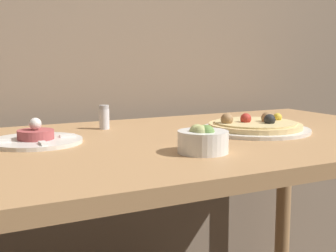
% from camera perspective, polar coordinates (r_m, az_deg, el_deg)
% --- Properties ---
extents(dining_table, '(1.45, 0.82, 0.76)m').
position_cam_1_polar(dining_table, '(1.28, 2.15, -5.43)').
color(dining_table, '#AD7F51').
rests_on(dining_table, ground_plane).
extents(pizza_plate, '(0.32, 0.32, 0.06)m').
position_cam_1_polar(pizza_plate, '(1.38, 10.57, -0.05)').
color(pizza_plate, silver).
rests_on(pizza_plate, dining_table).
extents(tartare_plate, '(0.23, 0.23, 0.06)m').
position_cam_1_polar(tartare_plate, '(1.22, -15.81, -1.51)').
color(tartare_plate, silver).
rests_on(tartare_plate, dining_table).
extents(small_bowl, '(0.12, 0.12, 0.07)m').
position_cam_1_polar(small_bowl, '(1.05, 4.27, -1.68)').
color(small_bowl, white).
rests_on(small_bowl, dining_table).
extents(salt_shaker, '(0.03, 0.03, 0.07)m').
position_cam_1_polar(salt_shaker, '(1.41, -7.78, 1.06)').
color(salt_shaker, silver).
rests_on(salt_shaker, dining_table).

